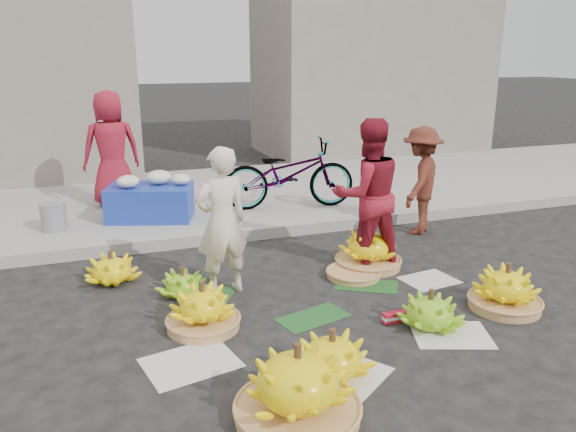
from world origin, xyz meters
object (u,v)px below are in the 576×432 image
object	(u,v)px
flower_table	(151,200)
bicycle	(289,174)
banana_bunch_0	(203,309)
banana_bunch_4	(506,289)
vendor_cream	(222,222)

from	to	relation	value
flower_table	bicycle	world-z (taller)	bicycle
banana_bunch_0	banana_bunch_4	world-z (taller)	banana_bunch_4
banana_bunch_0	bicycle	distance (m)	3.67
vendor_cream	bicycle	world-z (taller)	vendor_cream
banana_bunch_0	vendor_cream	bearing A→B (deg)	63.43
banana_bunch_4	vendor_cream	world-z (taller)	vendor_cream
vendor_cream	flower_table	xyz separation A→B (m)	(-0.43, 2.51, -0.36)
banana_bunch_0	banana_bunch_4	size ratio (longest dim) A/B	0.96
banana_bunch_4	flower_table	bearing A→B (deg)	127.10
flower_table	bicycle	bearing A→B (deg)	14.56
banana_bunch_4	vendor_cream	distance (m)	2.79
banana_bunch_0	flower_table	size ratio (longest dim) A/B	0.50
banana_bunch_0	banana_bunch_4	xyz separation A→B (m)	(2.78, -0.56, 0.01)
banana_bunch_0	flower_table	bearing A→B (deg)	91.35
banana_bunch_0	banana_bunch_4	bearing A→B (deg)	-11.45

